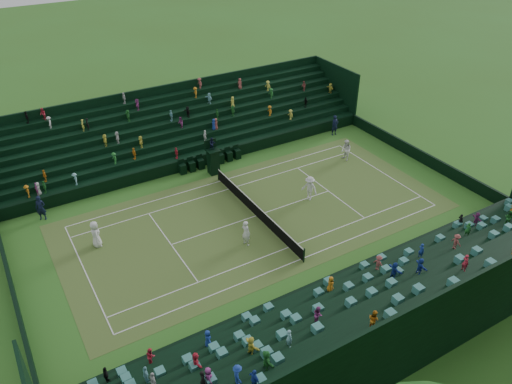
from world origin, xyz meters
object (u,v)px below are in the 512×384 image
tennis_net (256,210)px  player_near_west (96,234)px  player_far_west (346,150)px  player_far_east (309,188)px  player_near_east (246,233)px  umpire_chair (213,158)px

tennis_net → player_near_west: bearing=-102.6°
player_far_west → player_far_east: bearing=-59.4°
player_near_east → player_far_east: (-2.27, 6.64, 0.04)m
player_near_east → tennis_net: bearing=-58.0°
player_near_west → player_far_east: size_ratio=0.97×
player_far_east → player_near_east: bearing=-96.2°
player_far_west → player_far_east: player_far_east is taller
player_far_west → umpire_chair: bearing=-107.4°
tennis_net → player_near_east: (2.42, -2.19, 0.39)m
player_near_west → player_near_east: bearing=-116.0°
tennis_net → player_far_east: player_far_east is taller
player_near_west → player_near_east: size_ratio=1.01×
tennis_net → player_far_east: 4.48m
umpire_chair → player_far_east: size_ratio=1.64×
tennis_net → player_far_west: bearing=106.8°
player_near_east → player_far_east: size_ratio=0.96×
tennis_net → umpire_chair: size_ratio=3.71×
player_near_west → player_far_east: bearing=-95.6°
player_far_east → tennis_net: bearing=-117.0°
umpire_chair → player_far_east: (7.08, 4.31, -0.39)m
tennis_net → player_far_east: size_ratio=6.08×
umpire_chair → player_near_east: size_ratio=1.71×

